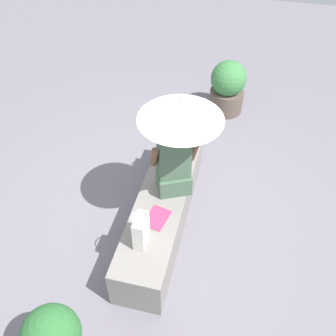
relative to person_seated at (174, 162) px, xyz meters
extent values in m
plane|color=slate|center=(0.13, -0.09, -0.86)|extent=(14.00, 14.00, 0.00)
cube|color=gray|center=(0.13, -0.09, -0.63)|extent=(2.13, 0.50, 0.48)
cube|color=#47664C|center=(0.00, 0.00, -0.28)|extent=(0.40, 0.43, 0.22)
cube|color=#47664C|center=(0.00, 0.00, 0.07)|extent=(0.32, 0.37, 0.48)
sphere|color=brown|center=(0.00, 0.00, 0.41)|extent=(0.20, 0.20, 0.20)
cylinder|color=brown|center=(0.09, -0.18, 0.10)|extent=(0.21, 0.15, 0.32)
cylinder|color=brown|center=(-0.09, 0.18, 0.10)|extent=(0.21, 0.15, 0.32)
cylinder|color=#B7B7BC|center=(0.03, 0.06, 0.18)|extent=(0.02, 0.02, 1.14)
cone|color=silver|center=(0.03, 0.06, 0.66)|extent=(0.80, 0.80, 0.18)
sphere|color=#B7B7BC|center=(0.03, 0.06, 0.77)|extent=(0.03, 0.03, 0.03)
cube|color=brown|center=(-0.53, -0.12, -0.23)|extent=(0.26, 0.16, 0.31)
torus|color=brown|center=(-0.53, -0.12, -0.06)|extent=(0.19, 0.19, 0.01)
cube|color=silver|center=(0.75, -0.14, -0.22)|extent=(0.22, 0.11, 0.34)
torus|color=silver|center=(0.75, -0.14, -0.03)|extent=(0.17, 0.17, 0.01)
cube|color=#D83866|center=(0.44, -0.07, -0.38)|extent=(0.32, 0.26, 0.01)
sphere|color=#2D6B33|center=(1.82, -0.52, -0.23)|extent=(0.46, 0.46, 0.46)
cylinder|color=brown|center=(-2.23, 0.30, -0.69)|extent=(0.50, 0.50, 0.35)
sphere|color=#3D7F42|center=(-2.23, 0.30, -0.31)|extent=(0.52, 0.52, 0.52)
camera|label=1|loc=(2.80, 0.62, 2.69)|focal=41.73mm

